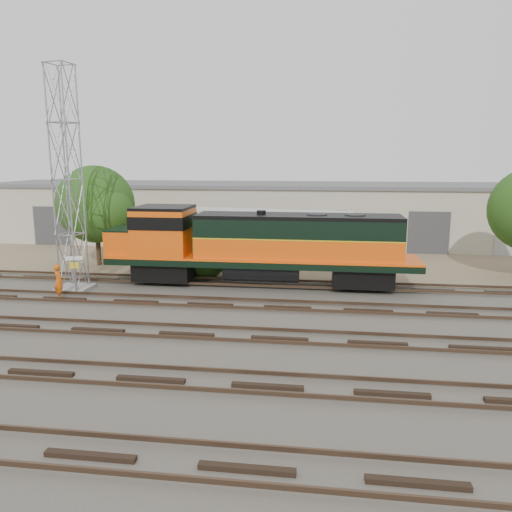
# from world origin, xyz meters

# --- Properties ---
(ground) EXTENTS (140.00, 140.00, 0.00)m
(ground) POSITION_xyz_m (0.00, 0.00, 0.00)
(ground) COLOR #47423A
(ground) RESTS_ON ground
(dirt_strip) EXTENTS (80.00, 16.00, 0.02)m
(dirt_strip) POSITION_xyz_m (0.00, 15.00, 0.01)
(dirt_strip) COLOR #726047
(dirt_strip) RESTS_ON ground
(tracks) EXTENTS (80.00, 20.40, 0.28)m
(tracks) POSITION_xyz_m (0.00, -3.00, 0.08)
(tracks) COLOR black
(tracks) RESTS_ON ground
(warehouse) EXTENTS (58.40, 10.40, 5.30)m
(warehouse) POSITION_xyz_m (0.04, 22.98, 2.65)
(warehouse) COLOR beige
(warehouse) RESTS_ON ground
(locomotive) EXTENTS (18.36, 3.22, 4.41)m
(locomotive) POSITION_xyz_m (-2.23, 6.00, 2.51)
(locomotive) COLOR black
(locomotive) RESTS_ON tracks
(signal_tower) EXTENTS (1.84, 1.84, 12.48)m
(signal_tower) POSITION_xyz_m (-12.50, 3.62, 6.08)
(signal_tower) COLOR gray
(signal_tower) RESTS_ON ground
(sign_post) EXTENTS (0.87, 0.34, 2.22)m
(sign_post) POSITION_xyz_m (-11.93, 2.66, 1.56)
(sign_post) COLOR gray
(sign_post) RESTS_ON ground
(worker) EXTENTS (0.82, 0.80, 1.90)m
(worker) POSITION_xyz_m (-12.41, 1.76, 0.95)
(worker) COLOR #D4530B
(worker) RESTS_ON ground
(semi_trailer) EXTENTS (12.42, 4.14, 3.75)m
(semi_trailer) POSITION_xyz_m (-1.96, 13.70, 2.36)
(semi_trailer) COLOR silver
(semi_trailer) RESTS_ON ground
(tree_west) EXTENTS (5.66, 5.39, 7.05)m
(tree_west) POSITION_xyz_m (-13.84, 10.11, 4.21)
(tree_west) COLOR #382619
(tree_west) RESTS_ON ground
(tree_mid) EXTENTS (4.48, 4.27, 4.27)m
(tree_mid) POSITION_xyz_m (-6.32, 8.30, 1.77)
(tree_mid) COLOR #382619
(tree_mid) RESTS_ON ground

